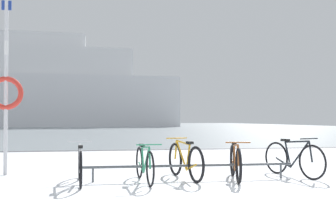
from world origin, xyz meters
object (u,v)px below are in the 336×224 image
(bicycle_2, at_px, (185,161))
(ferry_ship, at_px, (20,89))
(bicycle_1, at_px, (144,164))
(bicycle_4, at_px, (293,159))
(bicycle_0, at_px, (80,165))
(rescue_post, at_px, (6,88))
(bicycle_3, at_px, (235,162))

(bicycle_2, relative_size, ferry_ship, 0.03)
(bicycle_1, relative_size, bicycle_4, 1.04)
(bicycle_0, height_order, rescue_post, rescue_post)
(bicycle_3, bearing_deg, bicycle_4, 7.58)
(bicycle_3, xyz_separation_m, rescue_post, (-4.61, 1.45, 1.51))
(ferry_ship, bearing_deg, bicycle_0, -77.91)
(bicycle_1, height_order, bicycle_2, bicycle_2)
(bicycle_3, relative_size, rescue_post, 0.42)
(rescue_post, xyz_separation_m, ferry_ship, (-11.18, 58.39, 4.40))
(bicycle_0, distance_m, rescue_post, 2.62)
(bicycle_1, bearing_deg, bicycle_3, 0.09)
(ferry_ship, bearing_deg, bicycle_3, -75.22)
(bicycle_1, xyz_separation_m, bicycle_4, (3.11, 0.18, 0.03))
(bicycle_2, distance_m, rescue_post, 4.12)
(bicycle_3, bearing_deg, ferry_ship, 104.78)
(bicycle_0, xyz_separation_m, bicycle_2, (2.03, 0.21, 0.02))
(bicycle_3, bearing_deg, rescue_post, 162.59)
(bicycle_1, height_order, bicycle_3, bicycle_3)
(bicycle_0, distance_m, bicycle_4, 4.30)
(bicycle_3, bearing_deg, bicycle_2, 164.78)
(bicycle_1, xyz_separation_m, bicycle_2, (0.84, 0.26, 0.02))
(bicycle_2, height_order, bicycle_4, bicycle_4)
(rescue_post, height_order, ferry_ship, ferry_ship)
(bicycle_2, relative_size, rescue_post, 0.44)
(bicycle_4, xyz_separation_m, ferry_ship, (-17.10, 59.66, 5.89))
(bicycle_4, distance_m, rescue_post, 6.24)
(bicycle_3, xyz_separation_m, ferry_ship, (-15.79, 59.83, 5.91))
(bicycle_1, distance_m, bicycle_3, 1.80)
(bicycle_0, height_order, bicycle_1, bicycle_0)
(bicycle_0, distance_m, bicycle_3, 2.98)
(bicycle_4, relative_size, ferry_ship, 0.03)
(bicycle_2, xyz_separation_m, bicycle_3, (0.96, -0.26, -0.02))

